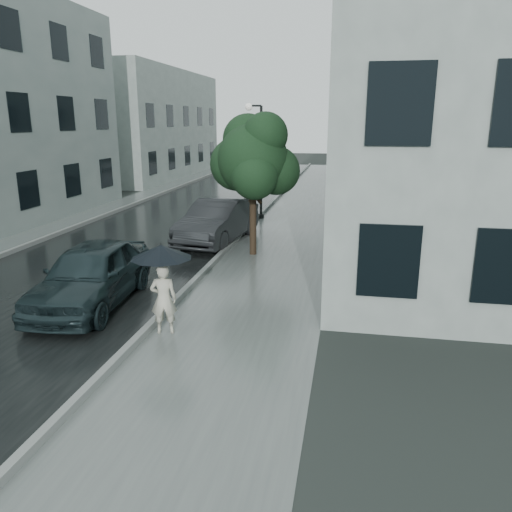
% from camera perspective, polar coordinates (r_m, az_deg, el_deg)
% --- Properties ---
extents(ground, '(120.00, 120.00, 0.00)m').
position_cam_1_polar(ground, '(9.77, -5.22, -11.04)').
color(ground, black).
rests_on(ground, ground).
extents(sidewalk, '(3.50, 60.00, 0.01)m').
position_cam_1_polar(sidewalk, '(20.97, 4.39, 3.37)').
color(sidewalk, slate).
rests_on(sidewalk, ground).
extents(kerb_near, '(0.15, 60.00, 0.15)m').
position_cam_1_polar(kerb_near, '(21.23, -0.52, 3.75)').
color(kerb_near, slate).
rests_on(kerb_near, ground).
extents(asphalt_road, '(6.85, 60.00, 0.00)m').
position_cam_1_polar(asphalt_road, '(22.18, -9.45, 3.85)').
color(asphalt_road, black).
rests_on(asphalt_road, ground).
extents(kerb_far, '(0.15, 60.00, 0.15)m').
position_cam_1_polar(kerb_far, '(23.59, -17.49, 4.21)').
color(kerb_far, slate).
rests_on(kerb_far, ground).
extents(sidewalk_far, '(1.70, 60.00, 0.01)m').
position_cam_1_polar(sidewalk_far, '(24.05, -19.43, 4.08)').
color(sidewalk_far, '#4C5451').
rests_on(sidewalk_far, ground).
extents(building_near, '(7.02, 36.00, 9.00)m').
position_cam_1_polar(building_near, '(28.06, 17.44, 14.99)').
color(building_near, '#94A29B').
rests_on(building_near, ground).
extents(building_far_b, '(7.02, 18.00, 8.00)m').
position_cam_1_polar(building_far_b, '(41.70, -12.64, 14.50)').
color(building_far_b, '#94A29B').
rests_on(building_far_b, ground).
extents(pedestrian, '(0.61, 0.48, 1.49)m').
position_cam_1_polar(pedestrian, '(10.50, -10.51, -4.86)').
color(pedestrian, '#BBBAA4').
rests_on(pedestrian, sidewalk).
extents(umbrella, '(1.58, 1.58, 1.02)m').
position_cam_1_polar(umbrella, '(10.19, -10.78, 0.50)').
color(umbrella, black).
rests_on(umbrella, ground).
extents(street_tree, '(2.96, 2.69, 4.58)m').
position_cam_1_polar(street_tree, '(16.17, -0.30, 11.07)').
color(street_tree, '#332619').
rests_on(street_tree, ground).
extents(lamp_post, '(0.85, 0.32, 5.02)m').
position_cam_1_polar(lamp_post, '(22.41, 0.19, 11.60)').
color(lamp_post, black).
rests_on(lamp_post, ground).
extents(car_near, '(2.09, 4.55, 1.51)m').
position_cam_1_polar(car_near, '(12.53, -18.31, -2.01)').
color(car_near, black).
rests_on(car_near, ground).
extents(car_far, '(2.22, 4.85, 1.54)m').
position_cam_1_polar(car_far, '(18.21, -4.40, 4.02)').
color(car_far, black).
rests_on(car_far, ground).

